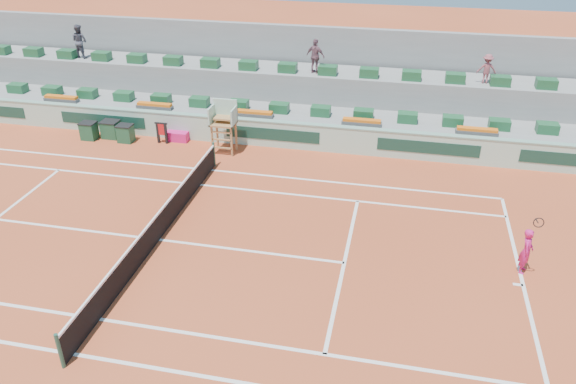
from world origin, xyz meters
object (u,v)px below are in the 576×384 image
player_bag (177,136)px  tennis_player (527,251)px  drink_cooler_a (126,133)px  umpire_chair (224,119)px

player_bag → tennis_player: 16.31m
player_bag → tennis_player: tennis_player is taller
drink_cooler_a → tennis_player: tennis_player is taller
player_bag → tennis_player: size_ratio=0.45×
drink_cooler_a → tennis_player: (16.88, -6.79, 0.36)m
tennis_player → drink_cooler_a: bearing=158.1°
player_bag → drink_cooler_a: drink_cooler_a is taller
umpire_chair → drink_cooler_a: bearing=179.5°
umpire_chair → tennis_player: umpire_chair is taller
umpire_chair → drink_cooler_a: size_ratio=2.86×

